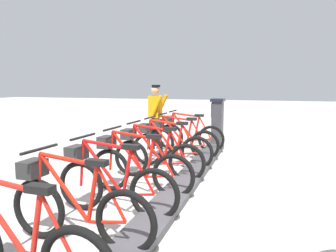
# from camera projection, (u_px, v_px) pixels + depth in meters

# --- Properties ---
(ground_plane) EXTENTS (60.00, 60.00, 0.00)m
(ground_plane) POSITION_uv_depth(u_px,v_px,m) (171.00, 203.00, 4.56)
(ground_plane) COLOR #B4AEAA
(dock_rail_base) EXTENTS (0.44, 8.31, 0.10)m
(dock_rail_base) POSITION_uv_depth(u_px,v_px,m) (171.00, 199.00, 4.56)
(dock_rail_base) COLOR #47474C
(dock_rail_base) RESTS_ON ground
(payment_kiosk) EXTENTS (0.36, 0.52, 1.28)m
(payment_kiosk) POSITION_uv_depth(u_px,v_px,m) (217.00, 120.00, 8.98)
(payment_kiosk) COLOR #38383D
(payment_kiosk) RESTS_ON ground
(bike_docked_0) EXTENTS (1.72, 0.54, 1.02)m
(bike_docked_0) POSITION_uv_depth(u_px,v_px,m) (188.00, 134.00, 8.06)
(bike_docked_0) COLOR black
(bike_docked_0) RESTS_ON ground
(bike_docked_1) EXTENTS (1.72, 0.54, 1.02)m
(bike_docked_1) POSITION_uv_depth(u_px,v_px,m) (179.00, 140.00, 7.27)
(bike_docked_1) COLOR black
(bike_docked_1) RESTS_ON ground
(bike_docked_2) EXTENTS (1.72, 0.54, 1.02)m
(bike_docked_2) POSITION_uv_depth(u_px,v_px,m) (168.00, 146.00, 6.48)
(bike_docked_2) COLOR black
(bike_docked_2) RESTS_ON ground
(bike_docked_3) EXTENTS (1.72, 0.54, 1.02)m
(bike_docked_3) POSITION_uv_depth(u_px,v_px,m) (154.00, 155.00, 5.69)
(bike_docked_3) COLOR black
(bike_docked_3) RESTS_ON ground
(bike_docked_4) EXTENTS (1.72, 0.54, 1.02)m
(bike_docked_4) POSITION_uv_depth(u_px,v_px,m) (136.00, 166.00, 4.90)
(bike_docked_4) COLOR black
(bike_docked_4) RESTS_ON ground
(bike_docked_5) EXTENTS (1.72, 0.54, 1.02)m
(bike_docked_5) POSITION_uv_depth(u_px,v_px,m) (111.00, 182.00, 4.11)
(bike_docked_5) COLOR black
(bike_docked_5) RESTS_ON ground
(bike_docked_6) EXTENTS (1.72, 0.54, 1.02)m
(bike_docked_6) POSITION_uv_depth(u_px,v_px,m) (73.00, 206.00, 3.32)
(bike_docked_6) COLOR black
(bike_docked_6) RESTS_ON ground
(bike_docked_7) EXTENTS (1.72, 0.54, 1.02)m
(bike_docked_7) POSITION_uv_depth(u_px,v_px,m) (13.00, 244.00, 2.53)
(bike_docked_7) COLOR black
(bike_docked_7) RESTS_ON ground
(worker_near_rack) EXTENTS (0.47, 0.63, 1.66)m
(worker_near_rack) POSITION_uv_depth(u_px,v_px,m) (156.00, 114.00, 8.28)
(worker_near_rack) COLOR white
(worker_near_rack) RESTS_ON ground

